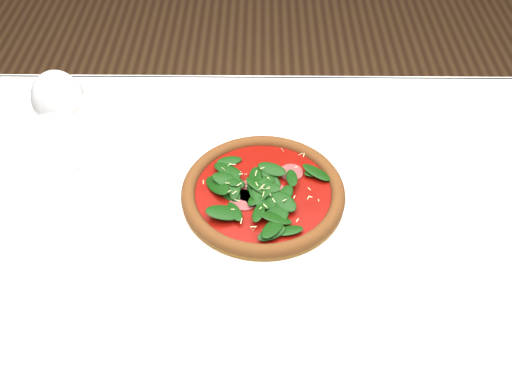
{
  "coord_description": "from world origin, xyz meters",
  "views": [
    {
      "loc": [
        0.01,
        -0.62,
        1.46
      ],
      "look_at": [
        0.0,
        0.04,
        0.77
      ],
      "focal_mm": 40.0,
      "sensor_mm": 36.0,
      "label": 1
    }
  ],
  "objects": [
    {
      "name": "plate",
      "position": [
        0.02,
        0.04,
        0.76
      ],
      "size": [
        0.32,
        0.32,
        0.01
      ],
      "color": "white",
      "rests_on": "dining_table"
    },
    {
      "name": "wine_glass",
      "position": [
        -0.31,
        0.11,
        0.9
      ],
      "size": [
        0.08,
        0.08,
        0.21
      ],
      "color": "white",
      "rests_on": "dining_table"
    },
    {
      "name": "saucer_near",
      "position": [
        0.28,
        -0.28,
        0.76
      ],
      "size": [
        0.15,
        0.15,
        0.01
      ],
      "color": "white",
      "rests_on": "dining_table"
    },
    {
      "name": "dining_table",
      "position": [
        0.0,
        0.0,
        0.65
      ],
      "size": [
        1.21,
        0.81,
        0.75
      ],
      "color": "white",
      "rests_on": "ground"
    },
    {
      "name": "pizza",
      "position": [
        0.02,
        0.04,
        0.78
      ],
      "size": [
        0.35,
        0.35,
        0.04
      ],
      "rotation": [
        0.0,
        0.0,
        -0.36
      ],
      "color": "olive",
      "rests_on": "plate"
    }
  ]
}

